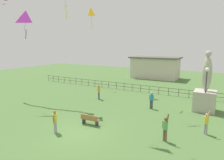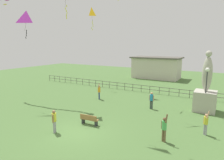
{
  "view_description": "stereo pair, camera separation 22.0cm",
  "coord_description": "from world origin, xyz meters",
  "px_view_note": "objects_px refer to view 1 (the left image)",
  "views": [
    {
      "loc": [
        8.71,
        -10.64,
        6.26
      ],
      "look_at": [
        -0.9,
        6.5,
        2.77
      ],
      "focal_mm": 31.88,
      "sensor_mm": 36.0,
      "label": 1
    },
    {
      "loc": [
        8.9,
        -10.53,
        6.26
      ],
      "look_at": [
        -0.9,
        6.5,
        2.77
      ],
      "focal_mm": 31.88,
      "sensor_mm": 36.0,
      "label": 2
    }
  ],
  "objects_px": {
    "park_bench": "(90,119)",
    "person_4": "(165,127)",
    "statue_monument": "(205,94)",
    "person_2": "(55,120)",
    "lamppost": "(206,80)",
    "person_1": "(99,91)",
    "kite_5": "(26,18)",
    "person_0": "(206,122)",
    "person_3": "(152,99)",
    "kite_1": "(91,13)"
  },
  "relations": [
    {
      "from": "park_bench",
      "to": "person_4",
      "type": "xyz_separation_m",
      "value": [
        5.87,
        0.19,
        0.51
      ]
    },
    {
      "from": "statue_monument",
      "to": "person_2",
      "type": "height_order",
      "value": "statue_monument"
    },
    {
      "from": "statue_monument",
      "to": "lamppost",
      "type": "xyz_separation_m",
      "value": [
        0.06,
        -0.82,
        1.46
      ]
    },
    {
      "from": "person_1",
      "to": "kite_5",
      "type": "relative_size",
      "value": 0.73
    },
    {
      "from": "kite_5",
      "to": "person_0",
      "type": "bearing_deg",
      "value": 3.91
    },
    {
      "from": "kite_5",
      "to": "statue_monument",
      "type": "bearing_deg",
      "value": 22.68
    },
    {
      "from": "person_1",
      "to": "person_3",
      "type": "xyz_separation_m",
      "value": [
        6.44,
        -0.41,
        -0.0
      ]
    },
    {
      "from": "lamppost",
      "to": "person_1",
      "type": "distance_m",
      "value": 11.32
    },
    {
      "from": "park_bench",
      "to": "person_0",
      "type": "height_order",
      "value": "person_0"
    },
    {
      "from": "statue_monument",
      "to": "person_3",
      "type": "relative_size",
      "value": 3.37
    },
    {
      "from": "statue_monument",
      "to": "person_0",
      "type": "height_order",
      "value": "statue_monument"
    },
    {
      "from": "statue_monument",
      "to": "person_1",
      "type": "height_order",
      "value": "statue_monument"
    },
    {
      "from": "lamppost",
      "to": "person_3",
      "type": "height_order",
      "value": "lamppost"
    },
    {
      "from": "statue_monument",
      "to": "person_4",
      "type": "xyz_separation_m",
      "value": [
        -1.68,
        -8.04,
        -0.67
      ]
    },
    {
      "from": "statue_monument",
      "to": "lamppost",
      "type": "bearing_deg",
      "value": -85.89
    },
    {
      "from": "person_3",
      "to": "kite_1",
      "type": "xyz_separation_m",
      "value": [
        -11.47,
        6.22,
        9.75
      ]
    },
    {
      "from": "person_4",
      "to": "park_bench",
      "type": "bearing_deg",
      "value": -178.1
    },
    {
      "from": "person_0",
      "to": "person_2",
      "type": "distance_m",
      "value": 10.69
    },
    {
      "from": "person_2",
      "to": "kite_1",
      "type": "relative_size",
      "value": 0.53
    },
    {
      "from": "lamppost",
      "to": "kite_1",
      "type": "distance_m",
      "value": 18.54
    },
    {
      "from": "person_2",
      "to": "person_4",
      "type": "bearing_deg",
      "value": 19.85
    },
    {
      "from": "statue_monument",
      "to": "park_bench",
      "type": "distance_m",
      "value": 11.23
    },
    {
      "from": "statue_monument",
      "to": "kite_5",
      "type": "bearing_deg",
      "value": -157.32
    },
    {
      "from": "kite_5",
      "to": "kite_1",
      "type": "bearing_deg",
      "value": 89.85
    },
    {
      "from": "park_bench",
      "to": "person_0",
      "type": "bearing_deg",
      "value": 18.07
    },
    {
      "from": "kite_1",
      "to": "person_1",
      "type": "bearing_deg",
      "value": -49.07
    },
    {
      "from": "person_4",
      "to": "kite_5",
      "type": "xyz_separation_m",
      "value": [
        -14.42,
        1.31,
        7.85
      ]
    },
    {
      "from": "person_3",
      "to": "person_4",
      "type": "bearing_deg",
      "value": -64.3
    },
    {
      "from": "person_2",
      "to": "person_1",
      "type": "bearing_deg",
      "value": 103.52
    },
    {
      "from": "lamppost",
      "to": "person_0",
      "type": "bearing_deg",
      "value": -83.91
    },
    {
      "from": "person_1",
      "to": "person_3",
      "type": "distance_m",
      "value": 6.45
    },
    {
      "from": "person_1",
      "to": "person_3",
      "type": "height_order",
      "value": "person_1"
    },
    {
      "from": "lamppost",
      "to": "park_bench",
      "type": "distance_m",
      "value": 10.95
    },
    {
      "from": "park_bench",
      "to": "kite_1",
      "type": "xyz_separation_m",
      "value": [
        -8.52,
        12.48,
        10.27
      ]
    },
    {
      "from": "person_0",
      "to": "person_3",
      "type": "height_order",
      "value": "person_0"
    },
    {
      "from": "kite_5",
      "to": "person_2",
      "type": "bearing_deg",
      "value": -28.31
    },
    {
      "from": "lamppost",
      "to": "kite_1",
      "type": "xyz_separation_m",
      "value": [
        -16.13,
        5.06,
        7.62
      ]
    },
    {
      "from": "park_bench",
      "to": "person_1",
      "type": "bearing_deg",
      "value": 117.57
    },
    {
      "from": "person_1",
      "to": "kite_1",
      "type": "bearing_deg",
      "value": 130.93
    },
    {
      "from": "lamppost",
      "to": "person_2",
      "type": "xyz_separation_m",
      "value": [
        -8.91,
        -9.81,
        -2.13
      ]
    },
    {
      "from": "person_3",
      "to": "person_4",
      "type": "relative_size",
      "value": 0.87
    },
    {
      "from": "person_4",
      "to": "person_3",
      "type": "bearing_deg",
      "value": 115.7
    },
    {
      "from": "person_0",
      "to": "person_1",
      "type": "height_order",
      "value": "person_1"
    },
    {
      "from": "person_4",
      "to": "kite_5",
      "type": "height_order",
      "value": "kite_5"
    },
    {
      "from": "person_4",
      "to": "kite_1",
      "type": "distance_m",
      "value": 21.29
    },
    {
      "from": "person_2",
      "to": "kite_5",
      "type": "relative_size",
      "value": 0.64
    },
    {
      "from": "person_3",
      "to": "person_4",
      "type": "height_order",
      "value": "person_4"
    },
    {
      "from": "lamppost",
      "to": "person_4",
      "type": "relative_size",
      "value": 2.19
    },
    {
      "from": "park_bench",
      "to": "person_4",
      "type": "relative_size",
      "value": 0.78
    },
    {
      "from": "person_4",
      "to": "kite_1",
      "type": "height_order",
      "value": "kite_1"
    }
  ]
}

